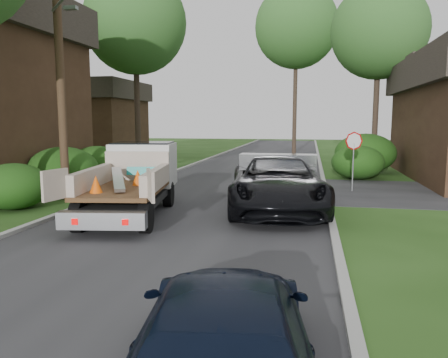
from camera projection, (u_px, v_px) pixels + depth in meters
ground at (161, 244)px, 10.46m from camera, size 120.00×120.00×0.00m
road at (234, 184)px, 20.18m from camera, size 8.00×90.00×0.02m
curb_left at (150, 181)px, 20.96m from camera, size 0.20×90.00×0.12m
curb_right at (324, 186)px, 19.38m from camera, size 0.20×90.00×0.12m
stop_sign at (354, 149)px, 17.97m from camera, size 0.71×0.32×2.48m
utility_pole at (60, 58)px, 15.66m from camera, size 2.42×1.25×10.00m
house_left_far at (90, 119)px, 34.04m from camera, size 7.56×7.56×6.00m
hedge_left_a at (13, 186)px, 14.46m from camera, size 2.34×2.34×1.53m
hedge_left_b at (63, 170)px, 17.90m from camera, size 2.86×2.86×1.87m
hedge_left_c at (97, 163)px, 21.37m from camera, size 2.60×2.60×1.70m
hedge_right_a at (358, 162)px, 21.86m from camera, size 2.60×2.60×1.70m
hedge_right_b at (365, 153)px, 24.61m from camera, size 3.38×3.38×2.21m
tree_left_far at (135, 23)px, 27.23m from camera, size 6.40×6.40×12.20m
tree_right_far at (379, 31)px, 27.33m from camera, size 6.00×6.00×11.50m
tree_center_far at (296, 27)px, 37.77m from camera, size 7.20×7.20×14.60m
flatbed_truck at (136, 175)px, 14.10m from camera, size 3.27×6.08×2.19m
black_pickup at (277, 183)px, 14.25m from camera, size 3.74×6.74×1.78m
navy_suv at (224, 337)px, 4.58m from camera, size 2.57×4.88×1.35m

